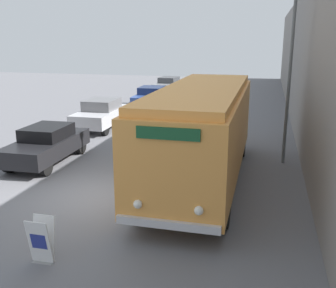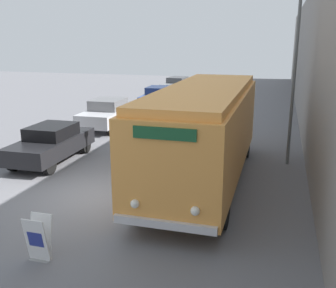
% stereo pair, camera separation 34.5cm
% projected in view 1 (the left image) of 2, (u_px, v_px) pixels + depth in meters
% --- Properties ---
extents(ground_plane, '(80.00, 80.00, 0.00)m').
position_uv_depth(ground_plane, '(94.00, 196.00, 12.53)').
color(ground_plane, slate).
extents(building_wall_right, '(0.30, 60.00, 7.22)m').
position_uv_depth(building_wall_right, '(303.00, 65.00, 19.34)').
color(building_wall_right, gray).
rests_on(building_wall_right, ground_plane).
extents(vintage_bus, '(2.67, 9.61, 3.32)m').
position_uv_depth(vintage_bus, '(202.00, 129.00, 13.40)').
color(vintage_bus, black).
rests_on(vintage_bus, ground_plane).
extents(sign_board, '(0.54, 0.40, 1.07)m').
position_uv_depth(sign_board, '(41.00, 241.00, 8.74)').
color(sign_board, gray).
rests_on(sign_board, ground_plane).
extents(streetlamp, '(0.36, 0.36, 7.74)m').
position_uv_depth(streetlamp, '(293.00, 38.00, 14.63)').
color(streetlamp, '#595E60').
rests_on(streetlamp, ground_plane).
extents(parked_car_near, '(1.86, 4.36, 1.48)m').
position_uv_depth(parked_car_near, '(47.00, 144.00, 15.78)').
color(parked_car_near, black).
rests_on(parked_car_near, ground_plane).
extents(parked_car_mid, '(1.93, 4.41, 1.61)m').
position_uv_depth(parked_car_mid, '(102.00, 114.00, 21.74)').
color(parked_car_mid, black).
rests_on(parked_car_mid, ground_plane).
extents(parked_car_far, '(2.16, 4.52, 1.40)m').
position_uv_depth(parked_car_far, '(151.00, 96.00, 29.00)').
color(parked_car_far, black).
rests_on(parked_car_far, ground_plane).
extents(parked_car_distant, '(2.02, 4.55, 1.50)m').
position_uv_depth(parked_car_distant, '(169.00, 85.00, 35.20)').
color(parked_car_distant, black).
rests_on(parked_car_distant, ground_plane).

